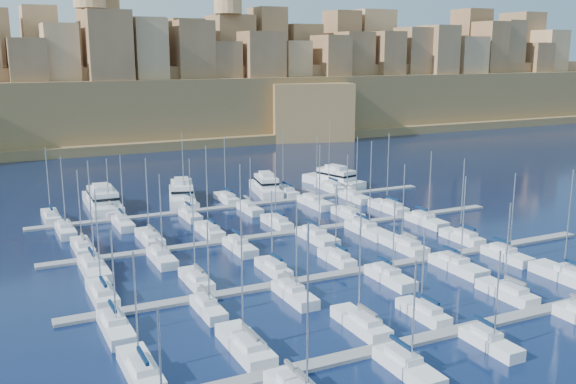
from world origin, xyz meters
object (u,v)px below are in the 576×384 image
sailboat_0 (141,370)px  sailboat_2 (361,323)px  sailboat_4 (507,292)px  motor_yacht_b (182,193)px  motor_yacht_a (102,200)px  motor_yacht_d (334,179)px  motor_yacht_c (266,186)px

sailboat_0 → sailboat_2: size_ratio=0.86×
sailboat_2 → sailboat_4: bearing=-0.4°
motor_yacht_b → sailboat_4: bearing=-73.1°
motor_yacht_a → motor_yacht_b: size_ratio=1.06×
sailboat_4 → motor_yacht_d: bearing=77.8°
motor_yacht_b → sailboat_0: bearing=-109.9°
sailboat_4 → motor_yacht_a: (-37.58, 71.29, 1.00)m
sailboat_2 → motor_yacht_b: (0.41, 70.32, 0.98)m
sailboat_0 → motor_yacht_c: size_ratio=0.83×
motor_yacht_b → motor_yacht_d: size_ratio=1.05×
sailboat_2 → sailboat_4: size_ratio=1.17×
motor_yacht_c → motor_yacht_b: bearing=176.5°
sailboat_0 → motor_yacht_c: bearing=57.4°
sailboat_2 → motor_yacht_a: size_ratio=0.78×
sailboat_2 → motor_yacht_c: size_ratio=0.96×
motor_yacht_b → motor_yacht_c: 18.82m
motor_yacht_a → motor_yacht_b: 16.13m
motor_yacht_a → motor_yacht_b: same height
sailboat_0 → motor_yacht_b: bearing=70.1°
motor_yacht_a → motor_yacht_d: size_ratio=1.12×
motor_yacht_a → motor_yacht_d: 52.77m
sailboat_0 → motor_yacht_d: bearing=48.3°
sailboat_4 → motor_yacht_a: bearing=117.8°
motor_yacht_d → sailboat_0: bearing=-131.7°
sailboat_2 → motor_yacht_c: sailboat_2 is taller
sailboat_4 → motor_yacht_a: size_ratio=0.66×
sailboat_0 → motor_yacht_b: 74.66m
motor_yacht_d → motor_yacht_a: bearing=178.7°
sailboat_2 → motor_yacht_b: size_ratio=0.83×
sailboat_0 → motor_yacht_d: sailboat_0 is taller
sailboat_2 → motor_yacht_a: bearing=102.4°
sailboat_0 → motor_yacht_a: 71.61m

